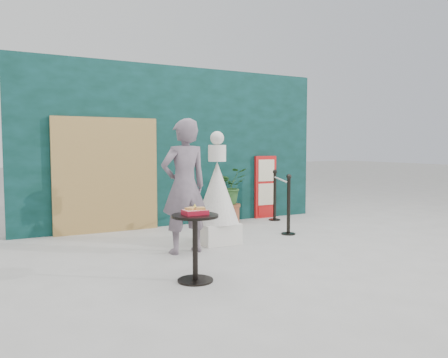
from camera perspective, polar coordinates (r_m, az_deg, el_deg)
ground at (r=5.84m, az=5.56°, el=-10.63°), size 60.00×60.00×0.00m
back_wall at (r=8.46m, az=-6.15°, el=4.26°), size 6.00×0.30×3.00m
bamboo_fence at (r=7.86m, az=-15.09°, el=0.49°), size 1.80×0.08×2.00m
woman at (r=6.12m, az=-5.22°, el=-0.96°), size 0.72×0.50×1.88m
menu_board at (r=9.19m, az=5.44°, el=-1.04°), size 0.50×0.07×1.30m
statue at (r=6.76m, az=-0.90°, el=-2.45°), size 0.68×0.68×1.73m
cafe_table at (r=4.88m, az=-3.79°, el=-7.58°), size 0.52×0.52×0.75m
food_basket at (r=4.83m, az=-3.80°, el=-4.21°), size 0.26×0.19×0.11m
planter at (r=8.51m, az=0.72°, el=-1.59°), size 0.64×0.55×1.09m
stanchion_barrier at (r=8.21m, az=7.46°, el=-2.79°), size 0.84×1.54×1.03m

